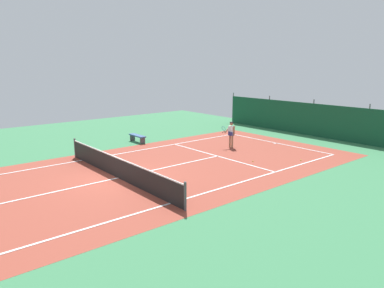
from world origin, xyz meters
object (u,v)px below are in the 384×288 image
at_px(tennis_net, 118,168).
at_px(tennis_ball_near_player, 253,161).
at_px(tennis_player, 231,133).
at_px(courtside_bench, 137,137).
at_px(tennis_ball_midcourt, 301,160).

xyz_separation_m(tennis_net, tennis_ball_near_player, (2.12, 7.05, -0.48)).
height_order(tennis_player, courtside_bench, tennis_player).
distance_m(tennis_ball_midcourt, courtside_bench, 10.89).
distance_m(tennis_player, courtside_bench, 6.43).
bearing_deg(tennis_net, courtside_bench, 142.24).
bearing_deg(tennis_ball_near_player, tennis_player, 153.74).
height_order(tennis_player, tennis_ball_near_player, tennis_player).
bearing_deg(tennis_ball_near_player, tennis_net, -106.78).
relative_size(tennis_ball_near_player, courtside_bench, 0.04).
height_order(tennis_ball_near_player, courtside_bench, courtside_bench).
xyz_separation_m(tennis_ball_near_player, courtside_bench, (-8.43, -2.16, 0.34)).
height_order(tennis_net, tennis_ball_near_player, tennis_net).
bearing_deg(courtside_bench, tennis_net, -37.76).
distance_m(tennis_net, tennis_ball_near_player, 7.37).
height_order(tennis_net, tennis_player, tennis_player).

